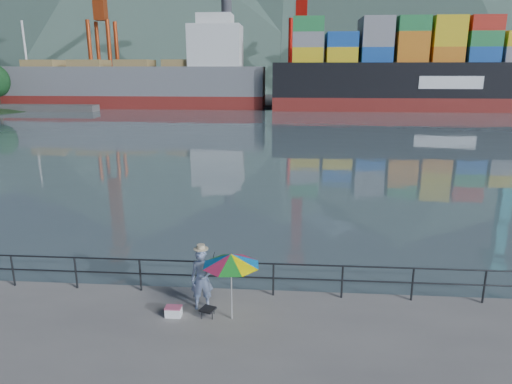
# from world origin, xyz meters

# --- Properties ---
(harbor_water) EXTENTS (500.00, 280.00, 0.00)m
(harbor_water) POSITION_xyz_m (0.00, 130.00, 0.00)
(harbor_water) COLOR slate
(harbor_water) RESTS_ON ground
(far_dock) EXTENTS (200.00, 40.00, 0.40)m
(far_dock) POSITION_xyz_m (10.00, 93.00, 0.00)
(far_dock) COLOR #514F4C
(far_dock) RESTS_ON ground
(guardrail) EXTENTS (22.00, 0.06, 1.03)m
(guardrail) POSITION_xyz_m (0.00, 1.70, 0.52)
(guardrail) COLOR #2D3033
(guardrail) RESTS_ON ground
(mountains) EXTENTS (600.00, 332.80, 80.00)m
(mountains) POSITION_xyz_m (38.82, 207.75, 35.55)
(mountains) COLOR #385147
(mountains) RESTS_ON ground
(port_cranes) EXTENTS (116.00, 28.00, 38.40)m
(port_cranes) POSITION_xyz_m (31.00, 84.00, 16.00)
(port_cranes) COLOR #C64218
(port_cranes) RESTS_ON ground
(container_stacks) EXTENTS (58.00, 8.40, 7.80)m
(container_stacks) POSITION_xyz_m (35.52, 94.12, 2.95)
(container_stacks) COLOR red
(container_stacks) RESTS_ON ground
(fisherman) EXTENTS (0.71, 0.54, 1.74)m
(fisherman) POSITION_xyz_m (1.06, 0.82, 0.87)
(fisherman) COLOR #284A89
(fisherman) RESTS_ON ground
(beach_umbrella) EXTENTS (1.92, 1.92, 1.87)m
(beach_umbrella) POSITION_xyz_m (1.95, 0.29, 1.71)
(beach_umbrella) COLOR white
(beach_umbrella) RESTS_ON ground
(folding_stool) EXTENTS (0.47, 0.47, 0.24)m
(folding_stool) POSITION_xyz_m (1.28, 0.36, 0.13)
(folding_stool) COLOR black
(folding_stool) RESTS_ON ground
(cooler_bag) EXTENTS (0.43, 0.29, 0.25)m
(cooler_bag) POSITION_xyz_m (0.35, 0.31, 0.12)
(cooler_bag) COLOR white
(cooler_bag) RESTS_ON ground
(fishing_rod) EXTENTS (0.41, 1.65, 1.20)m
(fishing_rod) POSITION_xyz_m (1.14, 2.11, 0.00)
(fishing_rod) COLOR black
(fishing_rod) RESTS_ON ground
(bulk_carrier) EXTENTS (47.30, 8.19, 14.50)m
(bulk_carrier) POSITION_xyz_m (-23.20, 72.58, 4.19)
(bulk_carrier) COLOR maroon
(bulk_carrier) RESTS_ON ground
(container_ship) EXTENTS (56.94, 9.49, 18.10)m
(container_ship) POSITION_xyz_m (30.36, 70.93, 5.86)
(container_ship) COLOR maroon
(container_ship) RESTS_ON ground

